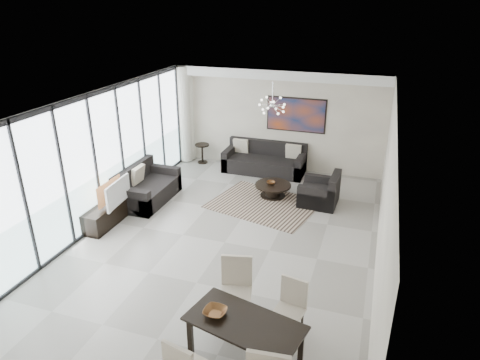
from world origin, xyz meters
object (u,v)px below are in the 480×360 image
at_px(coffee_table, 273,189).
at_px(sofa_main, 265,162).
at_px(tv_console, 110,213).
at_px(dining_table, 245,327).
at_px(television, 114,192).

distance_m(coffee_table, sofa_main, 1.69).
height_order(sofa_main, tv_console, sofa_main).
relative_size(sofa_main, dining_table, 1.34).
height_order(sofa_main, television, television).
bearing_deg(sofa_main, tv_console, -121.47).
bearing_deg(tv_console, television, 12.81).
distance_m(tv_console, dining_table, 5.01).
bearing_deg(coffee_table, tv_console, -141.45).
relative_size(tv_console, dining_table, 0.87).
xyz_separation_m(coffee_table, television, (-2.98, -2.47, 0.57)).
bearing_deg(dining_table, tv_console, 145.39).
height_order(sofa_main, dining_table, sofa_main).
bearing_deg(dining_table, sofa_main, 103.23).
relative_size(sofa_main, tv_console, 1.55).
relative_size(sofa_main, television, 2.39).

